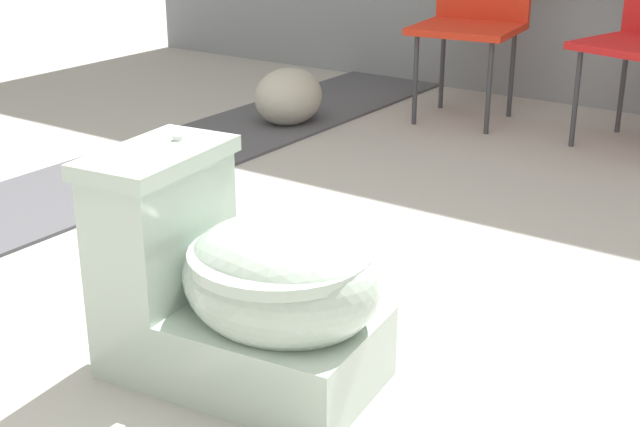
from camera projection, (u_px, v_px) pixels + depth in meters
The scene contains 5 objects.
ground_plane at pixel (214, 388), 1.97m from camera, with size 14.00×14.00×0.00m, color #A8A59E.
gravel_strip at pixel (29, 206), 3.03m from camera, with size 0.56×8.00×0.01m, color #4C4C51.
toilet at pixel (243, 288), 1.94m from camera, with size 0.67×0.45×0.52m.
folding_chair_left at pixel (476, 5), 4.01m from camera, with size 0.49×0.49×0.83m.
boulder_near at pixel (289, 97), 4.00m from camera, with size 0.35×0.28×0.26m, color #ADA899.
Camera 1 is at (1.17, -1.26, 1.07)m, focal length 50.00 mm.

